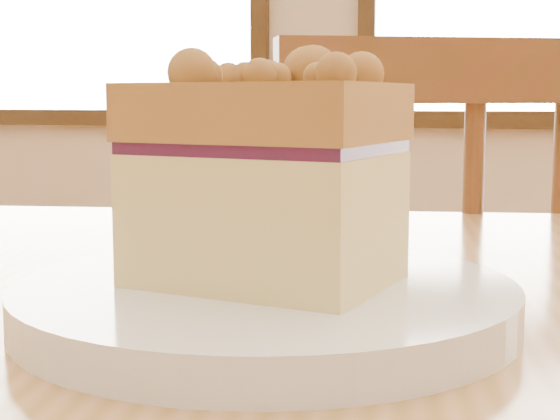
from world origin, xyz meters
The scene contains 2 objects.
plate centered at (-0.07, 0.30, 0.76)m, with size 0.24×0.24×0.02m.
cake_slice centered at (-0.07, 0.30, 0.82)m, with size 0.13×0.11×0.11m.
Camera 1 is at (0.03, -0.09, 0.86)m, focal length 55.00 mm.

